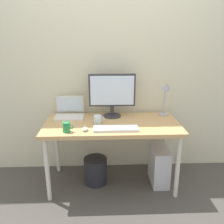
% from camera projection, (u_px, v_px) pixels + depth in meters
% --- Properties ---
extents(ground_plane, '(6.00, 6.00, 0.00)m').
position_uv_depth(ground_plane, '(112.00, 182.00, 2.81)').
color(ground_plane, '#4C4742').
extents(back_wall, '(4.40, 0.04, 2.60)m').
position_uv_depth(back_wall, '(111.00, 64.00, 2.80)').
color(back_wall, beige).
rests_on(back_wall, ground_plane).
extents(desk, '(1.42, 0.69, 0.73)m').
position_uv_depth(desk, '(112.00, 128.00, 2.61)').
color(desk, tan).
rests_on(desk, ground_plane).
extents(monitor, '(0.52, 0.20, 0.49)m').
position_uv_depth(monitor, '(112.00, 93.00, 2.71)').
color(monitor, '#333338').
rests_on(monitor, desk).
extents(laptop, '(0.32, 0.27, 0.23)m').
position_uv_depth(laptop, '(70.00, 112.00, 2.77)').
color(laptop, silver).
rests_on(laptop, desk).
extents(desk_lamp, '(0.11, 0.16, 0.42)m').
position_uv_depth(desk_lamp, '(166.00, 91.00, 2.73)').
color(desk_lamp, '#B2B2B7').
rests_on(desk_lamp, desk).
extents(keyboard, '(0.44, 0.14, 0.02)m').
position_uv_depth(keyboard, '(116.00, 129.00, 2.39)').
color(keyboard, silver).
rests_on(keyboard, desk).
extents(mouse, '(0.06, 0.09, 0.03)m').
position_uv_depth(mouse, '(85.00, 129.00, 2.37)').
color(mouse, silver).
rests_on(mouse, desk).
extents(coffee_mug, '(0.11, 0.07, 0.10)m').
position_uv_depth(coffee_mug, '(67.00, 127.00, 2.34)').
color(coffee_mug, '#268C4C').
rests_on(coffee_mug, desk).
extents(glass_cup, '(0.12, 0.08, 0.09)m').
position_uv_depth(glass_cup, '(98.00, 119.00, 2.56)').
color(glass_cup, silver).
rests_on(glass_cup, desk).
extents(computer_tower, '(0.18, 0.36, 0.42)m').
position_uv_depth(computer_tower, '(159.00, 165.00, 2.76)').
color(computer_tower, silver).
rests_on(computer_tower, ground_plane).
extents(wastebasket, '(0.26, 0.26, 0.30)m').
position_uv_depth(wastebasket, '(96.00, 170.00, 2.77)').
color(wastebasket, '#232328').
rests_on(wastebasket, ground_plane).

